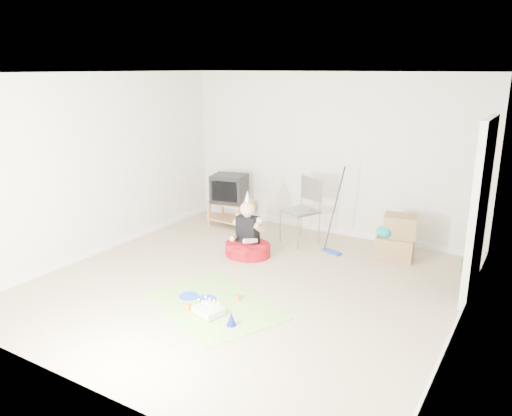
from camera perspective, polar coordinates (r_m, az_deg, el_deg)
The scene contains 16 objects.
ground at distance 6.40m, azimuth -1.10°, elevation -8.74°, with size 5.00×5.00×0.00m, color tan.
doorway_recess at distance 6.37m, azimuth 24.31°, elevation -0.51°, with size 0.02×0.90×2.05m, color black.
tv_stand at distance 8.63m, azimuth -3.03°, elevation -0.41°, with size 0.70×0.46×0.43m.
crt_tv at distance 8.52m, azimuth -3.07°, elevation 2.24°, with size 0.55×0.46×0.48m, color black.
folding_chair at distance 7.73m, azimuth 5.06°, elevation -0.34°, with size 0.63×0.62×1.07m.
cardboard_boxes at distance 7.39m, azimuth 15.75°, elevation -3.34°, with size 0.58×0.49×0.65m.
floor_mop at distance 7.43m, azimuth 8.73°, elevation -3.24°, with size 0.33×0.40×1.25m.
book_pile at distance 7.43m, azimuth 23.31°, elevation -6.11°, with size 0.23×0.27×0.11m.
seated_woman at distance 7.27m, azimuth -0.95°, elevation -3.86°, with size 0.69×0.69×0.98m.
party_mat at distance 5.91m, azimuth -4.86°, elevation -10.97°, with size 1.58×1.14×0.01m, color #E6307F.
birthday_cake at distance 5.69m, azimuth -5.45°, elevation -11.66°, with size 0.36×0.32×0.15m.
blue_plate_near at distance 6.04m, azimuth -5.64°, elevation -10.30°, with size 0.22×0.22×0.01m, color blue.
blue_plate_far at distance 6.13m, azimuth -7.70°, elevation -9.95°, with size 0.23×0.23×0.01m, color blue.
orange_cup_near at distance 5.98m, azimuth -2.13°, elevation -10.16°, with size 0.06×0.06×0.07m, color orange.
orange_cup_far at distance 5.80m, azimuth -7.74°, elevation -11.14°, with size 0.07×0.07×0.08m, color orange.
blue_party_hat at distance 5.43m, azimuth -2.84°, elevation -12.55°, with size 0.11×0.11×0.15m, color #1A1DB6.
Camera 1 is at (3.11, -4.92, 2.66)m, focal length 35.00 mm.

